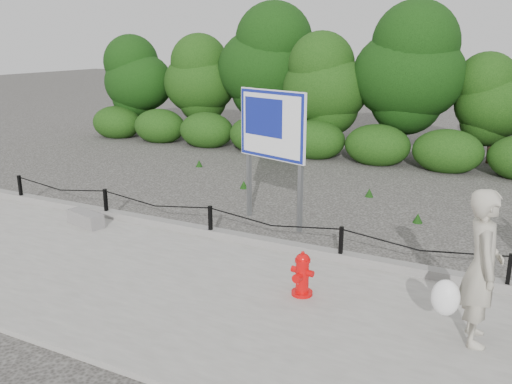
{
  "coord_description": "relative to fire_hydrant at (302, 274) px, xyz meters",
  "views": [
    {
      "loc": [
        5.04,
        -7.97,
        3.6
      ],
      "look_at": [
        0.84,
        0.2,
        1.0
      ],
      "focal_mm": 38.0,
      "sensor_mm": 36.0,
      "label": 1
    }
  ],
  "objects": [
    {
      "name": "ground",
      "position": [
        -2.4,
        1.41,
        -0.39
      ],
      "size": [
        90.0,
        90.0,
        0.0
      ],
      "primitive_type": "plane",
      "color": "#2D2B28",
      "rests_on": "ground"
    },
    {
      "name": "sidewalk",
      "position": [
        -2.4,
        -0.59,
        -0.35
      ],
      "size": [
        14.0,
        4.0,
        0.08
      ],
      "primitive_type": "cube",
      "color": "gray",
      "rests_on": "ground"
    },
    {
      "name": "curb",
      "position": [
        -2.4,
        1.46,
        -0.24
      ],
      "size": [
        14.0,
        0.22,
        0.14
      ],
      "primitive_type": "cube",
      "color": "slate",
      "rests_on": "sidewalk"
    },
    {
      "name": "chain_barrier",
      "position": [
        -2.4,
        1.41,
        0.06
      ],
      "size": [
        10.06,
        0.06,
        0.6
      ],
      "color": "black",
      "rests_on": "sidewalk"
    },
    {
      "name": "treeline",
      "position": [
        -2.29,
        10.37,
        2.09
      ],
      "size": [
        20.02,
        3.68,
        4.73
      ],
      "color": "black",
      "rests_on": "ground"
    },
    {
      "name": "fire_hydrant",
      "position": [
        0.0,
        0.0,
        0.0
      ],
      "size": [
        0.35,
        0.37,
        0.66
      ],
      "rotation": [
        0.0,
        0.0,
        -0.13
      ],
      "color": "red",
      "rests_on": "sidewalk"
    },
    {
      "name": "pedestrian",
      "position": [
        2.3,
        -0.17,
        0.61
      ],
      "size": [
        0.82,
        0.77,
        1.9
      ],
      "rotation": [
        0.0,
        0.0,
        1.79
      ],
      "color": "#A69F8E",
      "rests_on": "sidewalk"
    },
    {
      "name": "concrete_block",
      "position": [
        -4.92,
        0.84,
        -0.18
      ],
      "size": [
        0.9,
        0.49,
        0.27
      ],
      "primitive_type": "cube",
      "rotation": [
        0.0,
        0.0,
        -0.23
      ],
      "color": "slate",
      "rests_on": "sidewalk"
    },
    {
      "name": "advertising_sign",
      "position": [
        -1.83,
        2.81,
        1.5
      ],
      "size": [
        1.61,
        0.61,
        2.68
      ],
      "rotation": [
        0.0,
        0.0,
        -0.32
      ],
      "color": "slate",
      "rests_on": "ground"
    }
  ]
}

